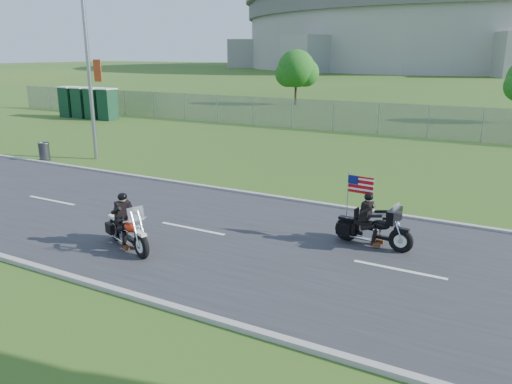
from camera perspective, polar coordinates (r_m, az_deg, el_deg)
The scene contains 15 objects.
ground at distance 13.76m, azimuth -0.46°, elevation -5.71°, with size 420.00×420.00×0.00m, color #244816.
road at distance 13.75m, azimuth -0.46°, elevation -5.64°, with size 120.00×8.00×0.04m, color #28282B.
curb_north at distance 17.20m, azimuth 6.10°, elevation -1.20°, with size 120.00×0.18×0.12m, color #9E9B93.
curb_south at distance 10.71m, azimuth -11.29°, elevation -12.33°, with size 120.00×0.18×0.12m, color #9E9B93.
fence at distance 33.40m, azimuth 8.83°, elevation 8.60°, with size 60.00×0.03×2.00m, color gray.
stadium at distance 183.39m, azimuth 21.41°, elevation 17.99°, with size 140.40×140.40×29.20m.
streetlight at distance 25.20m, azimuth -18.45°, elevation 16.34°, with size 0.90×2.46×10.00m.
porta_toilet_a at distance 40.08m, azimuth -16.60°, elevation 9.52°, with size 1.10×1.10×2.30m, color #11361F.
porta_toilet_b at distance 41.08m, azimuth -18.01°, elevation 9.54°, with size 1.10×1.10×2.30m, color #11361F.
porta_toilet_c at distance 42.10m, azimuth -19.35°, elevation 9.56°, with size 1.10×1.10×2.30m, color #11361F.
porta_toilet_d at distance 43.14m, azimuth -20.62°, elevation 9.57°, with size 1.10×1.10×2.30m, color #11361F.
tree_fence_mid at distance 49.56m, azimuth 4.68°, elevation 13.67°, with size 3.96×3.69×5.30m.
motorcycle_lead at distance 13.53m, azimuth -14.51°, elevation -4.43°, with size 2.14×1.13×1.52m.
motorcycle_follow at distance 13.60m, azimuth 13.22°, elevation -4.14°, with size 2.18×0.75×1.82m.
trash_can at distance 25.91m, azimuth -23.04°, elevation 4.23°, with size 0.49×0.49×0.85m, color #404046.
Camera 1 is at (6.22, -11.20, 5.03)m, focal length 35.00 mm.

